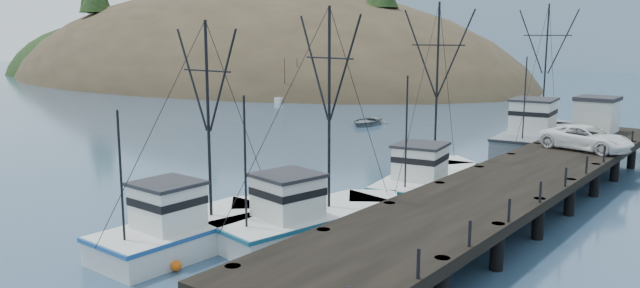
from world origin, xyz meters
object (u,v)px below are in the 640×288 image
(pier, at_px, (523,178))
(pickup_truck, at_px, (586,138))
(trawler_near, at_px, (313,219))
(motorboat, at_px, (366,125))
(pier_shed, at_px, (597,114))
(trawler_mid, at_px, (196,229))
(work_vessel, at_px, (537,137))
(trawler_far, at_px, (428,179))

(pier, xyz_separation_m, pickup_truck, (0.86, 9.26, 1.12))
(trawler_near, bearing_deg, motorboat, 119.66)
(pier_shed, bearing_deg, trawler_mid, -104.71)
(pier, relative_size, work_vessel, 2.98)
(trawler_far, bearing_deg, motorboat, 131.13)
(work_vessel, xyz_separation_m, motorboat, (-19.77, 4.25, -1.23))
(work_vessel, distance_m, motorboat, 20.26)
(work_vessel, height_order, pickup_truck, work_vessel)
(trawler_near, relative_size, work_vessel, 0.76)
(trawler_mid, xyz_separation_m, trawler_far, (3.82, 15.33, 0.00))
(trawler_mid, distance_m, pickup_truck, 27.03)
(trawler_mid, xyz_separation_m, pier_shed, (8.82, 33.60, 2.60))
(trawler_mid, relative_size, work_vessel, 0.72)
(pickup_truck, bearing_deg, trawler_mid, 169.31)
(trawler_far, relative_size, pickup_truck, 2.03)
(trawler_near, xyz_separation_m, pickup_truck, (7.07, 20.36, 2.00))
(pier, relative_size, trawler_mid, 4.15)
(pier, distance_m, trawler_far, 5.81)
(trawler_mid, relative_size, trawler_far, 0.89)
(trawler_near, xyz_separation_m, trawler_mid, (-3.35, -4.50, -0.00))
(pier_shed, bearing_deg, motorboat, 171.55)
(trawler_mid, bearing_deg, motorboat, 112.32)
(work_vessel, bearing_deg, pickup_truck, -53.76)
(trawler_near, xyz_separation_m, motorboat, (-18.61, 32.68, -0.82))
(work_vessel, bearing_deg, pier, -73.75)
(trawler_far, distance_m, work_vessel, 17.62)
(trawler_mid, height_order, motorboat, trawler_mid)
(work_vessel, bearing_deg, trawler_near, -92.34)
(pier, distance_m, pier_shed, 18.10)
(trawler_far, xyz_separation_m, pier_shed, (5.00, 18.27, 2.60))
(trawler_near, distance_m, trawler_far, 10.84)
(motorboat, bearing_deg, trawler_far, -57.60)
(trawler_near, bearing_deg, work_vessel, 87.66)
(trawler_near, relative_size, pier_shed, 3.53)
(trawler_mid, distance_m, work_vessel, 33.24)
(pier_shed, relative_size, pickup_truck, 0.55)
(pier_shed, bearing_deg, trawler_far, -105.31)
(trawler_far, xyz_separation_m, pickup_truck, (6.60, 9.54, 1.99))
(trawler_mid, xyz_separation_m, work_vessel, (4.51, 32.93, 0.41))
(trawler_far, xyz_separation_m, work_vessel, (0.69, 17.60, 0.41))
(trawler_near, distance_m, trawler_mid, 5.61)
(trawler_near, height_order, pier_shed, trawler_near)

